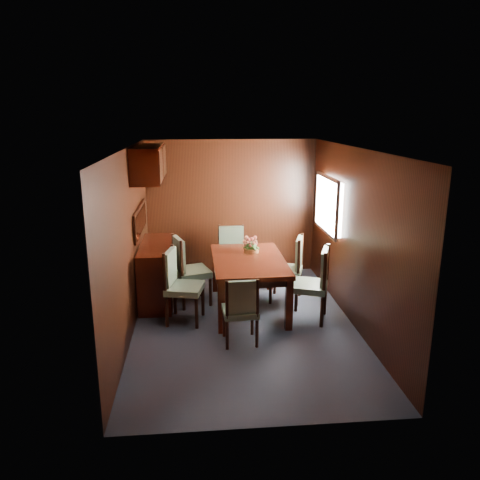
{
  "coord_description": "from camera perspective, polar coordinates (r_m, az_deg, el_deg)",
  "views": [
    {
      "loc": [
        -0.61,
        -5.96,
        2.82
      ],
      "look_at": [
        0.0,
        0.57,
        1.05
      ],
      "focal_mm": 35.0,
      "sensor_mm": 36.0,
      "label": 1
    }
  ],
  "objects": [
    {
      "name": "dining_table",
      "position": [
        6.86,
        1.05,
        -3.17
      ],
      "size": [
        1.06,
        1.67,
        0.78
      ],
      "rotation": [
        0.0,
        0.0,
        0.01
      ],
      "color": "#320E06",
      "rests_on": "ground"
    },
    {
      "name": "chair_right_far",
      "position": [
        7.24,
        6.26,
        -3.06
      ],
      "size": [
        0.6,
        0.61,
        1.03
      ],
      "rotation": [
        0.0,
        0.0,
        1.25
      ],
      "color": "black",
      "rests_on": "ground"
    },
    {
      "name": "flower_centerpiece",
      "position": [
        7.1,
        1.38,
        -0.65
      ],
      "size": [
        0.24,
        0.24,
        0.24
      ],
      "color": "#B56F37",
      "rests_on": "dining_table"
    },
    {
      "name": "sideboard",
      "position": [
        7.38,
        -10.05,
        -3.87
      ],
      "size": [
        0.48,
        1.4,
        0.9
      ],
      "primitive_type": "cube",
      "color": "#320E06",
      "rests_on": "ground"
    },
    {
      "name": "chair_left_far",
      "position": [
        7.11,
        -6.5,
        -3.24
      ],
      "size": [
        0.62,
        0.63,
        1.07
      ],
      "rotation": [
        0.0,
        0.0,
        -1.26
      ],
      "color": "black",
      "rests_on": "ground"
    },
    {
      "name": "ground",
      "position": [
        6.62,
        0.47,
        -10.11
      ],
      "size": [
        4.5,
        4.5,
        0.0
      ],
      "primitive_type": "plane",
      "color": "#313643",
      "rests_on": "ground"
    },
    {
      "name": "chair_left_near",
      "position": [
        6.54,
        -7.46,
        -5.05
      ],
      "size": [
        0.57,
        0.59,
        1.05
      ],
      "rotation": [
        0.0,
        0.0,
        -1.78
      ],
      "color": "black",
      "rests_on": "ground"
    },
    {
      "name": "chair_foot",
      "position": [
        8.03,
        -1.03,
        -1.36
      ],
      "size": [
        0.47,
        0.46,
        0.98
      ],
      "rotation": [
        0.0,
        0.0,
        3.12
      ],
      "color": "black",
      "rests_on": "ground"
    },
    {
      "name": "chair_head",
      "position": [
        5.86,
        0.11,
        -8.21
      ],
      "size": [
        0.45,
        0.43,
        0.9
      ],
      "rotation": [
        0.0,
        0.0,
        0.05
      ],
      "color": "black",
      "rests_on": "ground"
    },
    {
      "name": "chair_right_near",
      "position": [
        6.6,
        9.17,
        -4.84
      ],
      "size": [
        0.63,
        0.64,
        1.07
      ],
      "rotation": [
        0.0,
        0.0,
        1.21
      ],
      "color": "black",
      "rests_on": "ground"
    },
    {
      "name": "room_shell",
      "position": [
        6.42,
        -0.73,
        4.43
      ],
      "size": [
        3.06,
        4.52,
        2.41
      ],
      "color": "black",
      "rests_on": "ground"
    }
  ]
}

